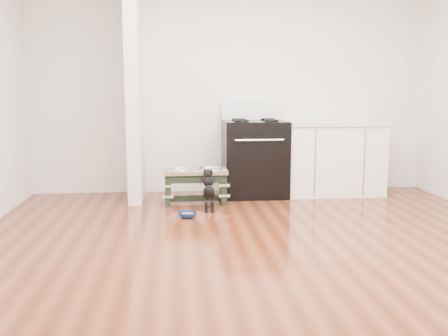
{
  "coord_description": "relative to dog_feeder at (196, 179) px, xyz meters",
  "views": [
    {
      "loc": [
        -0.69,
        -3.83,
        1.28
      ],
      "look_at": [
        -0.2,
        1.34,
        0.47
      ],
      "focal_mm": 40.0,
      "sensor_mm": 36.0,
      "label": 1
    }
  ],
  "objects": [
    {
      "name": "ground",
      "position": [
        0.49,
        -1.77,
        -0.28
      ],
      "size": [
        5.0,
        5.0,
        0.0
      ],
      "primitive_type": "plane",
      "color": "#4F1F0E",
      "rests_on": "ground"
    },
    {
      "name": "dog_feeder",
      "position": [
        0.0,
        0.0,
        0.0
      ],
      "size": [
        0.72,
        0.38,
        0.41
      ],
      "color": "black",
      "rests_on": "ground"
    },
    {
      "name": "oven_range",
      "position": [
        0.74,
        0.39,
        0.2
      ],
      "size": [
        0.76,
        0.69,
        1.14
      ],
      "color": "black",
      "rests_on": "ground"
    },
    {
      "name": "cabinet_run",
      "position": [
        1.72,
        0.41,
        0.17
      ],
      "size": [
        1.24,
        0.64,
        0.91
      ],
      "color": "white",
      "rests_on": "ground"
    },
    {
      "name": "puppy",
      "position": [
        0.13,
        -0.33,
        -0.04
      ],
      "size": [
        0.13,
        0.37,
        0.44
      ],
      "color": "black",
      "rests_on": "ground"
    },
    {
      "name": "floor_bowl",
      "position": [
        -0.11,
        -0.65,
        -0.25
      ],
      "size": [
        0.24,
        0.24,
        0.06
      ],
      "rotation": [
        0.0,
        0.0,
        0.33
      ],
      "color": "navy",
      "rests_on": "ground"
    },
    {
      "name": "partition_wall",
      "position": [
        -0.69,
        0.33,
        1.07
      ],
      "size": [
        0.15,
        0.8,
        2.7
      ],
      "primitive_type": "cube",
      "color": "silver",
      "rests_on": "ground"
    },
    {
      "name": "room_shell",
      "position": [
        0.49,
        -1.77,
        1.34
      ],
      "size": [
        5.0,
        5.0,
        5.0
      ],
      "color": "silver",
      "rests_on": "ground"
    }
  ]
}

